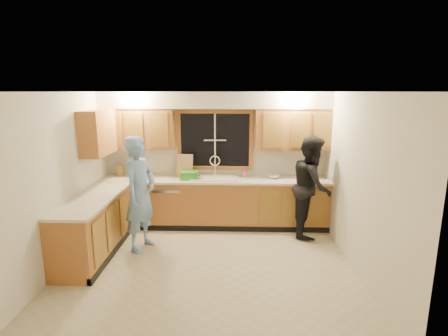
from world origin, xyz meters
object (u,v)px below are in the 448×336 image
object	(u,v)px
soap_bottle	(245,172)
woman	(312,186)
stove	(78,242)
man	(140,194)
bowl	(273,177)
sink	(214,181)
dish_crate	(189,175)
knife_block	(120,170)
dishwasher	(170,204)

from	to	relation	value
soap_bottle	woman	bearing A→B (deg)	-24.38
stove	man	world-z (taller)	man
bowl	soap_bottle	bearing A→B (deg)	169.03
woman	soap_bottle	distance (m)	1.28
sink	stove	world-z (taller)	sink
woman	dish_crate	distance (m)	2.20
knife_block	dish_crate	distance (m)	1.39
man	knife_block	size ratio (longest dim) A/B	8.38
dishwasher	stove	size ratio (longest dim) A/B	0.91
sink	dishwasher	size ratio (longest dim) A/B	1.05
knife_block	dish_crate	bearing A→B (deg)	-15.84
dishwasher	man	bearing A→B (deg)	-104.73
dish_crate	soap_bottle	size ratio (longest dim) A/B	1.82
sink	bowl	bearing A→B (deg)	3.53
man	bowl	xyz separation A→B (m)	(2.22, 1.09, 0.03)
sink	bowl	size ratio (longest dim) A/B	3.69
dishwasher	woman	world-z (taller)	woman
woman	man	bearing A→B (deg)	114.69
man	woman	world-z (taller)	man
stove	soap_bottle	world-z (taller)	soap_bottle
sink	knife_block	size ratio (longest dim) A/B	3.93
dish_crate	man	bearing A→B (deg)	-124.29
stove	knife_block	world-z (taller)	knife_block
man	soap_bottle	xyz separation A→B (m)	(1.68, 1.20, 0.09)
sink	soap_bottle	bearing A→B (deg)	16.91
man	bowl	world-z (taller)	man
bowl	stove	bearing A→B (deg)	-146.89
dishwasher	stove	world-z (taller)	stove
woman	bowl	distance (m)	0.76
sink	man	xyz separation A→B (m)	(-1.12, -1.03, 0.05)
sink	dish_crate	bearing A→B (deg)	-172.76
man	soap_bottle	bearing A→B (deg)	-36.65
sink	dishwasher	world-z (taller)	sink
stove	soap_bottle	distance (m)	3.14
dishwasher	stove	xyz separation A→B (m)	(-0.95, -1.81, 0.04)
sink	stove	xyz separation A→B (m)	(-1.80, -1.82, -0.41)
soap_bottle	dishwasher	bearing A→B (deg)	-172.49
man	dish_crate	distance (m)	1.17
stove	woman	size ratio (longest dim) A/B	0.51
stove	bowl	distance (m)	3.50
dishwasher	knife_block	xyz separation A→B (m)	(-0.97, 0.19, 0.62)
man	bowl	size ratio (longest dim) A/B	7.87
dish_crate	soap_bottle	distance (m)	1.05
woman	bowl	size ratio (longest dim) A/B	7.58
knife_block	bowl	world-z (taller)	knife_block
woman	soap_bottle	world-z (taller)	woman
dishwasher	soap_bottle	bearing A→B (deg)	7.51
woman	sink	bearing A→B (deg)	89.78
stove	bowl	world-z (taller)	bowl
stove	sink	bearing A→B (deg)	45.39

